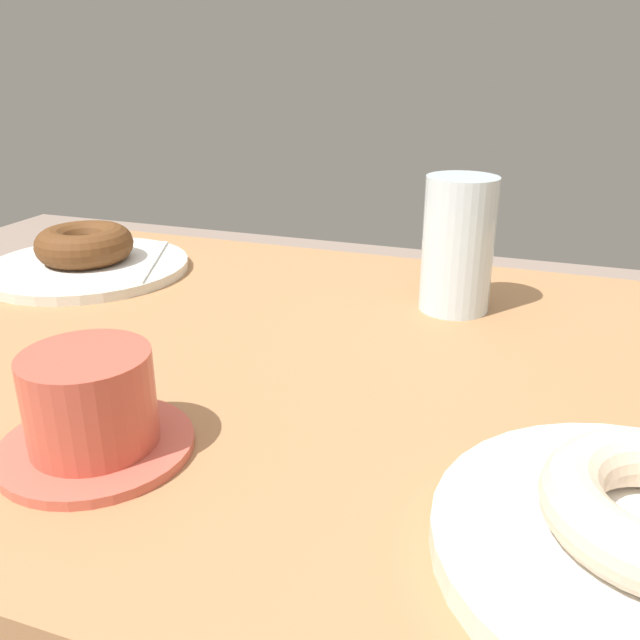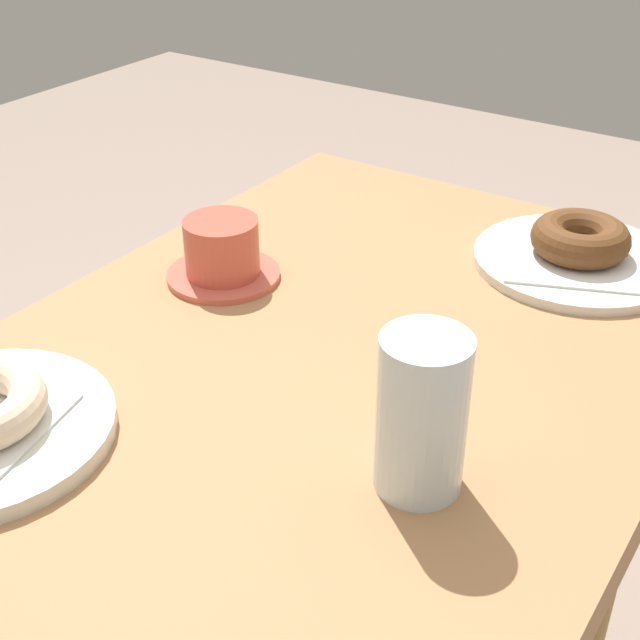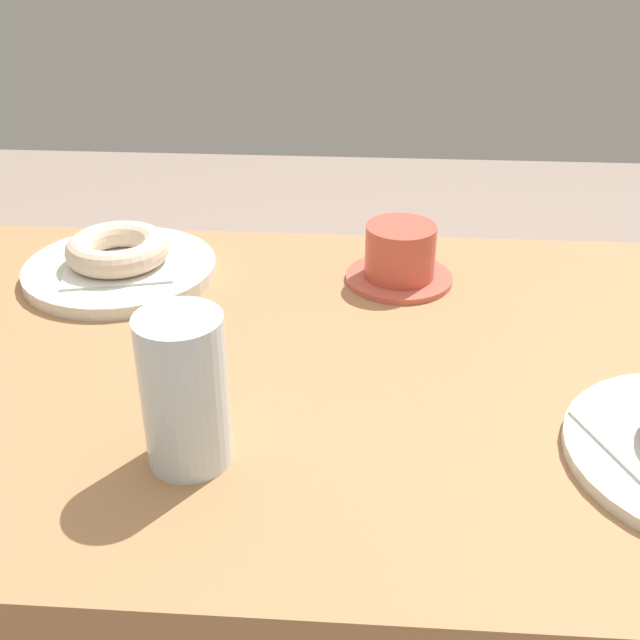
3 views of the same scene
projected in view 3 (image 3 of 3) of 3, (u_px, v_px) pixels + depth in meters
The scene contains 6 objects.
table at pixel (320, 454), 0.86m from camera, with size 0.95×0.64×0.76m.
plate_sugar_ring at pixel (120, 269), 0.97m from camera, with size 0.23×0.23×0.02m, color silver.
napkin_sugar_ring at pixel (119, 262), 0.97m from camera, with size 0.13×0.13×0.00m, color white.
donut_sugar_ring at pixel (118, 249), 0.96m from camera, with size 0.12×0.12×0.03m, color beige.
water_glass at pixel (184, 391), 0.64m from camera, with size 0.07×0.07×0.14m, color silver.
coffee_cup at pixel (400, 256), 0.95m from camera, with size 0.13×0.13×0.07m.
Camera 3 is at (0.05, -0.68, 1.19)m, focal length 44.77 mm.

